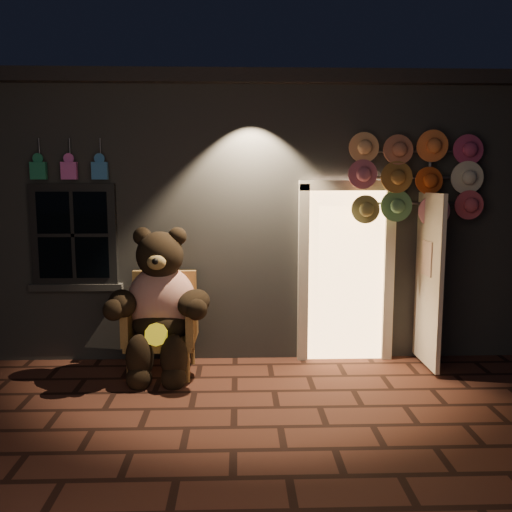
{
  "coord_description": "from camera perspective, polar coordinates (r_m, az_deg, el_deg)",
  "views": [
    {
      "loc": [
        0.05,
        -5.0,
        2.18
      ],
      "look_at": [
        0.24,
        1.0,
        1.35
      ],
      "focal_mm": 38.0,
      "sensor_mm": 36.0,
      "label": 1
    }
  ],
  "objects": [
    {
      "name": "shop_building",
      "position": [
        9.0,
        -2.16,
        5.05
      ],
      "size": [
        7.3,
        5.95,
        3.51
      ],
      "color": "slate",
      "rests_on": "ground"
    },
    {
      "name": "ground",
      "position": [
        5.45,
        -2.31,
        -15.7
      ],
      "size": [
        60.0,
        60.0,
        0.0
      ],
      "primitive_type": "plane",
      "color": "#4D281D",
      "rests_on": "ground"
    },
    {
      "name": "hat_rack",
      "position": [
        6.6,
        16.48,
        7.72
      ],
      "size": [
        1.56,
        0.22,
        2.75
      ],
      "color": "#59595E",
      "rests_on": "ground"
    },
    {
      "name": "teddy_bear",
      "position": [
        6.17,
        -10.05,
        -5.06
      ],
      "size": [
        1.25,
        0.96,
        1.71
      ],
      "rotation": [
        0.0,
        0.0,
        -0.01
      ],
      "color": "#B02F12",
      "rests_on": "ground"
    },
    {
      "name": "wicker_armchair",
      "position": [
        6.36,
        -9.8,
        -6.92
      ],
      "size": [
        0.79,
        0.71,
        1.14
      ],
      "rotation": [
        0.0,
        0.0,
        -0.01
      ],
      "color": "#A68040",
      "rests_on": "ground"
    }
  ]
}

